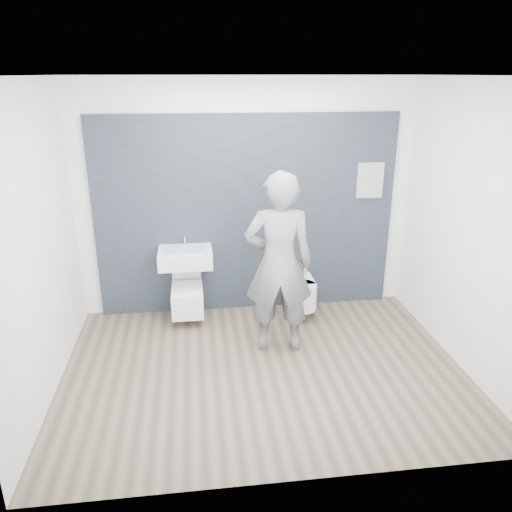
{
  "coord_description": "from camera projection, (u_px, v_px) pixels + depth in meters",
  "views": [
    {
      "loc": [
        -0.63,
        -4.31,
        2.82
      ],
      "look_at": [
        0.0,
        0.6,
        1.0
      ],
      "focal_mm": 35.0,
      "sensor_mm": 36.0,
      "label": 1
    }
  ],
  "objects": [
    {
      "name": "visitor",
      "position": [
        279.0,
        264.0,
        5.12
      ],
      "size": [
        0.75,
        0.53,
        1.94
      ],
      "primitive_type": "imported",
      "rotation": [
        0.0,
        0.0,
        3.04
      ],
      "color": "slate",
      "rests_on": "ground"
    },
    {
      "name": "toilet_square",
      "position": [
        187.0,
        297.0,
        5.96
      ],
      "size": [
        0.37,
        0.53,
        0.68
      ],
      "color": "white",
      "rests_on": "ground"
    },
    {
      "name": "washbasin",
      "position": [
        185.0,
        257.0,
        5.82
      ],
      "size": [
        0.62,
        0.47,
        0.47
      ],
      "color": "white",
      "rests_on": "ground"
    },
    {
      "name": "toilet_rounded",
      "position": [
        300.0,
        292.0,
        6.09
      ],
      "size": [
        0.35,
        0.59,
        0.32
      ],
      "color": "white",
      "rests_on": "ground"
    },
    {
      "name": "room_shell",
      "position": [
        265.0,
        201.0,
        4.46
      ],
      "size": [
        4.0,
        4.0,
        4.0
      ],
      "color": "white",
      "rests_on": "ground"
    },
    {
      "name": "ground",
      "position": [
        264.0,
        369.0,
        5.06
      ],
      "size": [
        4.0,
        4.0,
        0.0
      ],
      "primitive_type": "plane",
      "color": "brown",
      "rests_on": "ground"
    },
    {
      "name": "tile_wall",
      "position": [
        247.0,
        306.0,
        6.43
      ],
      "size": [
        3.6,
        0.06,
        2.4
      ],
      "primitive_type": "cube",
      "color": "black",
      "rests_on": "ground"
    },
    {
      "name": "info_placard",
      "position": [
        360.0,
        301.0,
        6.57
      ],
      "size": [
        0.32,
        0.03,
        0.43
      ],
      "primitive_type": "cube",
      "color": "white",
      "rests_on": "ground"
    }
  ]
}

